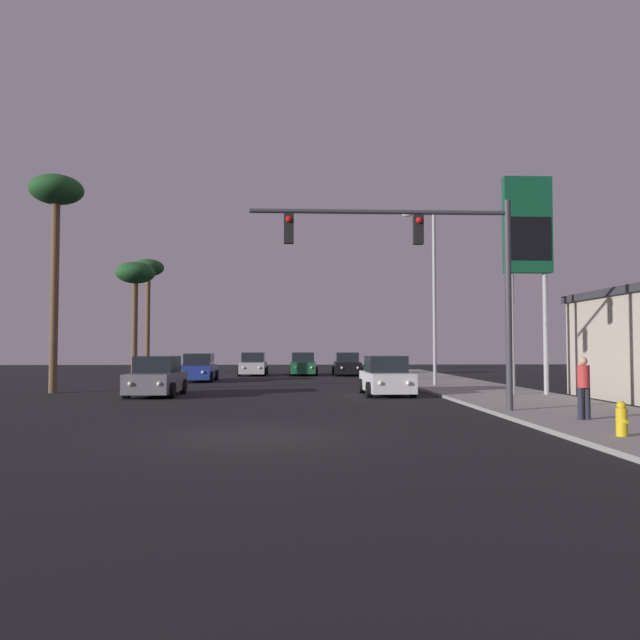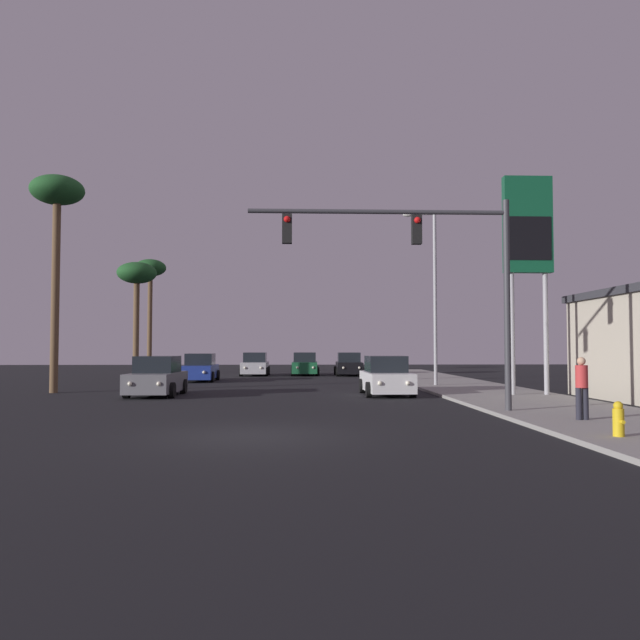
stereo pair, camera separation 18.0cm
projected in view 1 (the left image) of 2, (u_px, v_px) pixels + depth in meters
ground_plane at (253, 436)px, 14.43m from camera, size 120.00×120.00×0.00m
sidewalk_right at (508, 397)px, 24.82m from camera, size 5.00×60.00×0.12m
car_white at (386, 377)px, 26.83m from camera, size 2.04×4.33×1.68m
car_grey at (157, 378)px, 26.36m from camera, size 2.04×4.33×1.68m
car_blue at (199, 369)px, 37.67m from camera, size 2.04×4.32×1.68m
car_silver at (253, 365)px, 45.50m from camera, size 2.04×4.31×1.68m
car_green at (303, 365)px, 46.01m from camera, size 2.04×4.33×1.68m
car_black at (347, 365)px, 45.57m from camera, size 2.04×4.33×1.68m
traffic_light_mast at (433, 259)px, 19.19m from camera, size 8.08×0.36×6.50m
street_lamp at (432, 288)px, 32.21m from camera, size 1.74×0.24×9.00m
gas_station_sign at (528, 237)px, 25.77m from camera, size 2.00×0.42×9.00m
fire_hydrant at (622, 419)px, 13.52m from camera, size 0.24×0.34×0.76m
pedestrian_on_sidewalk at (584, 385)px, 16.67m from camera, size 0.34×0.32×1.67m
palm_tree_far at (148, 274)px, 48.27m from camera, size 2.40×2.40×8.90m
palm_tree_near at (56, 203)px, 28.36m from camera, size 2.40×2.40×9.90m
palm_tree_mid at (135, 278)px, 38.29m from camera, size 2.40×2.40×7.30m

